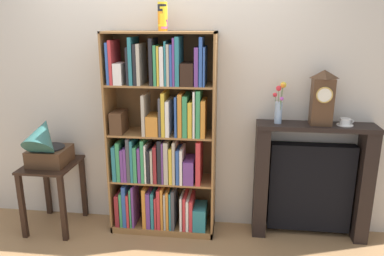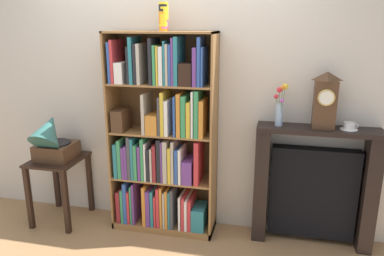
% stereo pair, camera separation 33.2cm
% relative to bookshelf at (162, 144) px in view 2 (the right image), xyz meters
% --- Properties ---
extents(ground_plane, '(7.92, 6.40, 0.02)m').
position_rel_bookshelf_xyz_m(ground_plane, '(0.00, -0.11, -0.85)').
color(ground_plane, '#997047').
extents(wall_back, '(4.92, 0.08, 2.64)m').
position_rel_bookshelf_xyz_m(wall_back, '(0.16, 0.22, 0.48)').
color(wall_back, beige).
rests_on(wall_back, ground).
extents(bookshelf, '(0.96, 0.33, 1.84)m').
position_rel_bookshelf_xyz_m(bookshelf, '(0.00, 0.00, 0.00)').
color(bookshelf, olive).
rests_on(bookshelf, ground).
extents(cup_stack, '(0.08, 0.08, 0.23)m').
position_rel_bookshelf_xyz_m(cup_stack, '(0.03, 0.03, 1.12)').
color(cup_stack, orange).
rests_on(cup_stack, bookshelf).
extents(side_table_left, '(0.45, 0.52, 0.65)m').
position_rel_bookshelf_xyz_m(side_table_left, '(-1.04, -0.08, -0.36)').
color(side_table_left, black).
rests_on(side_table_left, ground).
extents(gramophone, '(0.34, 0.46, 0.51)m').
position_rel_bookshelf_xyz_m(gramophone, '(-1.04, -0.14, 0.01)').
color(gramophone, '#472D1C').
rests_on(gramophone, side_table_left).
extents(fireplace_mantel, '(1.02, 0.25, 1.07)m').
position_rel_bookshelf_xyz_m(fireplace_mantel, '(1.35, 0.07, -0.32)').
color(fireplace_mantel, black).
rests_on(fireplace_mantel, ground).
extents(mantel_clock, '(0.18, 0.15, 0.47)m').
position_rel_bookshelf_xyz_m(mantel_clock, '(1.38, 0.05, 0.46)').
color(mantel_clock, '#472D1C').
rests_on(mantel_clock, fireplace_mantel).
extents(flower_vase, '(0.11, 0.16, 0.35)m').
position_rel_bookshelf_xyz_m(flower_vase, '(1.03, 0.06, 0.39)').
color(flower_vase, '#99B2D1').
rests_on(flower_vase, fireplace_mantel).
extents(teacup_with_saucer, '(0.14, 0.14, 0.06)m').
position_rel_bookshelf_xyz_m(teacup_with_saucer, '(1.58, 0.05, 0.25)').
color(teacup_with_saucer, white).
rests_on(teacup_with_saucer, fireplace_mantel).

